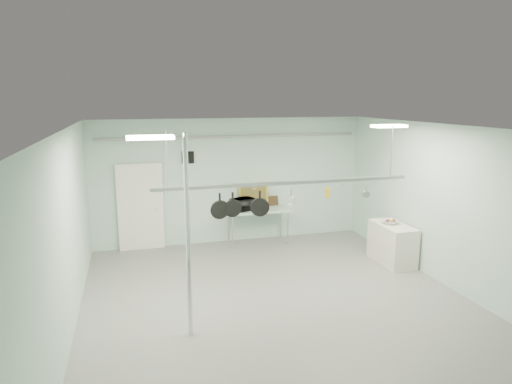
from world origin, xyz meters
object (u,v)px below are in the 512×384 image
object	(u,v)px
skillet_right	(260,203)
skillet_mid	(233,204)
pot_rack	(287,181)
skillet_left	(220,206)
side_cabinet	(392,244)
fruit_bowl	(390,222)
coffee_canister	(257,207)
chrome_pole	(188,238)
prep_table	(258,212)
microwave	(243,204)

from	to	relation	value
skillet_right	skillet_mid	bearing A→B (deg)	-161.81
pot_rack	skillet_left	bearing A→B (deg)	180.00
side_cabinet	skillet_right	distance (m)	3.89
pot_rack	fruit_bowl	world-z (taller)	pot_rack
pot_rack	coffee_canister	world-z (taller)	pot_rack
chrome_pole	pot_rack	distance (m)	2.19
skillet_mid	skillet_left	bearing A→B (deg)	179.81
prep_table	skillet_mid	xyz separation A→B (m)	(-1.39, -3.30, 1.04)
fruit_bowl	chrome_pole	bearing A→B (deg)	-156.77
microwave	coffee_canister	bearing A→B (deg)	141.33
coffee_canister	fruit_bowl	distance (m)	3.26
fruit_bowl	skillet_left	bearing A→B (deg)	-164.26
pot_rack	skillet_right	distance (m)	0.62
coffee_canister	skillet_left	distance (m)	3.65
prep_table	microwave	xyz separation A→B (m)	(-0.41, -0.02, 0.23)
microwave	skillet_mid	xyz separation A→B (m)	(-0.99, -3.28, 0.81)
microwave	fruit_bowl	size ratio (longest dim) A/B	1.63
chrome_pole	fruit_bowl	bearing A→B (deg)	23.23
prep_table	skillet_mid	bearing A→B (deg)	-112.90
side_cabinet	skillet_right	bearing A→B (deg)	-162.31
side_cabinet	skillet_mid	world-z (taller)	skillet_mid
pot_rack	skillet_mid	distance (m)	1.06
side_cabinet	chrome_pole	bearing A→B (deg)	-157.59
microwave	skillet_mid	size ratio (longest dim) A/B	1.31
skillet_right	skillet_left	bearing A→B (deg)	-161.81
microwave	skillet_left	size ratio (longest dim) A/B	1.22
pot_rack	chrome_pole	bearing A→B (deg)	-154.65
skillet_mid	fruit_bowl	bearing A→B (deg)	16.43
coffee_canister	skillet_mid	xyz separation A→B (m)	(-1.35, -3.18, 0.88)
prep_table	skillet_mid	distance (m)	3.73
side_cabinet	pot_rack	xyz separation A→B (m)	(-2.95, -1.10, 1.78)
chrome_pole	pot_rack	size ratio (longest dim) A/B	0.67
chrome_pole	fruit_bowl	xyz separation A→B (m)	(4.82, 2.07, -0.66)
side_cabinet	skillet_left	size ratio (longest dim) A/B	2.61
chrome_pole	side_cabinet	world-z (taller)	chrome_pole
chrome_pole	fruit_bowl	size ratio (longest dim) A/B	9.30
pot_rack	prep_table	bearing A→B (deg)	83.09
chrome_pole	prep_table	size ratio (longest dim) A/B	2.00
pot_rack	skillet_right	world-z (taller)	pot_rack
skillet_right	side_cabinet	bearing A→B (deg)	35.88
prep_table	pot_rack	size ratio (longest dim) A/B	0.33
prep_table	fruit_bowl	xyz separation A→B (m)	(2.52, -2.13, 0.11)
skillet_left	microwave	bearing A→B (deg)	65.06
skillet_right	prep_table	bearing A→B (deg)	92.95
fruit_bowl	skillet_right	xyz separation A→B (m)	(-3.41, -1.17, 0.92)
coffee_canister	skillet_mid	distance (m)	3.56
side_cabinet	skillet_mid	distance (m)	4.33
coffee_canister	skillet_left	size ratio (longest dim) A/B	0.39
skillet_left	chrome_pole	bearing A→B (deg)	-131.48
skillet_left	skillet_mid	size ratio (longest dim) A/B	1.08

